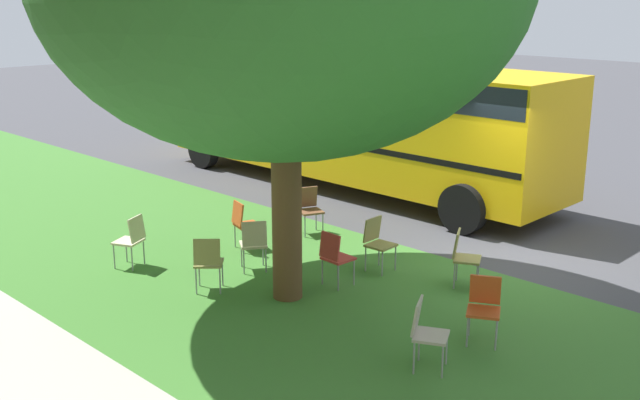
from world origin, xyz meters
The scene contains 13 objects.
ground centered at (0.00, 0.00, 0.00)m, with size 80.00×80.00×0.00m, color #424247.
grass_verge centered at (0.00, 3.20, 0.00)m, with size 48.00×6.00×0.01m, color #3D752D.
chair_0 centered at (3.62, 2.33, 0.52)m, with size 0.52×0.52×0.88m.
chair_1 centered at (-1.42, 2.53, 0.52)m, with size 0.56×0.57×0.88m.
chair_2 centered at (-1.33, 3.67, 0.52)m, with size 0.56×0.56×0.88m.
chair_3 centered at (-0.12, 1.07, 0.52)m, with size 0.57×0.56×0.88m.
chair_4 centered at (1.28, 2.48, 0.52)m, with size 0.44×0.44×0.88m.
chair_5 centered at (2.48, 3.99, 0.52)m, with size 0.59×0.59×0.88m.
chair_6 centered at (1.27, 1.47, 0.52)m, with size 0.44×0.44×0.88m.
chair_7 centered at (4.25, 4.20, 0.52)m, with size 0.56×0.55×0.88m.
chair_8 centered at (2.66, 2.93, 0.52)m, with size 0.58×0.58×0.88m.
chair_9 centered at (3.48, 0.84, 0.52)m, with size 0.55×0.54×0.88m.
school_bus centered at (5.38, -2.42, 1.76)m, with size 10.40×2.80×2.88m.
Camera 1 is at (-6.22, 10.50, 4.41)m, focal length 42.37 mm.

